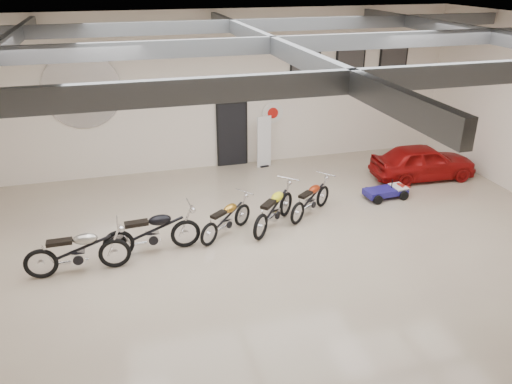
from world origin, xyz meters
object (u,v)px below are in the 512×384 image
object	(u,v)px
motorcycle_silver	(77,250)
motorcycle_black	(152,231)
motorcycle_red	(311,198)
go_kart	(390,189)
vintage_car	(423,162)
banner_stand	(264,141)
motorcycle_yellow	(274,208)
motorcycle_gold	(226,218)

from	to	relation	value
motorcycle_silver	motorcycle_black	distance (m)	1.68
motorcycle_silver	motorcycle_red	bearing A→B (deg)	11.54
motorcycle_silver	go_kart	xyz separation A→B (m)	(8.49, 1.69, -0.29)
motorcycle_red	vintage_car	xyz separation A→B (m)	(4.33, 1.45, 0.07)
banner_stand	go_kart	bearing A→B (deg)	-58.11
vintage_car	motorcycle_silver	bearing A→B (deg)	108.06
motorcycle_black	motorcycle_yellow	size ratio (longest dim) A/B	1.07
motorcycle_gold	motorcycle_yellow	size ratio (longest dim) A/B	0.88
banner_stand	motorcycle_red	size ratio (longest dim) A/B	0.95
banner_stand	motorcycle_silver	size ratio (longest dim) A/B	0.81
motorcycle_red	motorcycle_silver	bearing A→B (deg)	154.59
banner_stand	motorcycle_black	world-z (taller)	banner_stand
banner_stand	motorcycle_gold	xyz separation A→B (m)	(-2.23, -4.26, -0.42)
motorcycle_yellow	motorcycle_red	distance (m)	1.23
banner_stand	motorcycle_red	world-z (taller)	banner_stand
motorcycle_silver	motorcycle_red	world-z (taller)	motorcycle_silver
motorcycle_black	go_kart	xyz separation A→B (m)	(6.87, 1.27, -0.30)
motorcycle_silver	go_kart	world-z (taller)	motorcycle_silver
motorcycle_black	go_kart	bearing A→B (deg)	6.79
banner_stand	go_kart	size ratio (longest dim) A/B	1.16
motorcycle_gold	vintage_car	bearing A→B (deg)	-21.28
motorcycle_red	go_kart	size ratio (longest dim) A/B	1.21
motorcycle_gold	vintage_car	size ratio (longest dim) A/B	0.56
vintage_car	banner_stand	bearing A→B (deg)	65.93
motorcycle_gold	motorcycle_red	distance (m)	2.47
go_kart	vintage_car	world-z (taller)	vintage_car
motorcycle_yellow	vintage_car	size ratio (longest dim) A/B	0.63
banner_stand	motorcycle_red	bearing A→B (deg)	-95.07
banner_stand	go_kart	distance (m)	4.42
banner_stand	motorcycle_yellow	bearing A→B (deg)	-111.08
go_kart	vintage_car	xyz separation A→B (m)	(1.72, 1.03, 0.28)
motorcycle_black	motorcycle_gold	size ratio (longest dim) A/B	1.21
banner_stand	vintage_car	distance (m)	5.10
motorcycle_yellow	vintage_car	world-z (taller)	vintage_car
motorcycle_silver	go_kart	size ratio (longest dim) A/B	1.42
banner_stand	go_kart	xyz separation A→B (m)	(2.81, -3.36, -0.61)
motorcycle_black	motorcycle_silver	bearing A→B (deg)	-169.19
motorcycle_silver	vintage_car	world-z (taller)	motorcycle_silver
motorcycle_gold	motorcycle_red	world-z (taller)	motorcycle_red
motorcycle_silver	motorcycle_yellow	distance (m)	4.80
motorcycle_gold	go_kart	bearing A→B (deg)	-27.12
motorcycle_gold	go_kart	xyz separation A→B (m)	(5.04, 0.90, -0.19)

